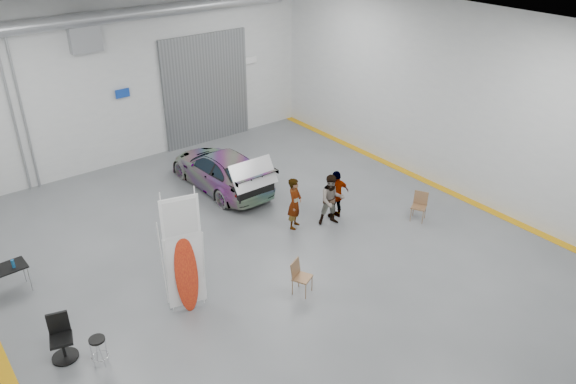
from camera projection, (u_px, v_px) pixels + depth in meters
ground at (268, 253)px, 15.39m from camera, size 16.00×16.00×0.00m
room_shell at (225, 88)px, 15.16m from camera, size 14.02×16.18×6.01m
sedan_car at (221, 170)px, 18.59m from camera, size 1.88×4.43×1.27m
person_a at (295, 203)px, 16.25m from camera, size 0.69×0.63×1.59m
person_b at (332, 200)px, 16.43m from camera, size 0.96×0.87×1.58m
person_c at (336, 195)px, 16.75m from camera, size 0.92×0.41×1.55m
surfboard_display at (188, 263)px, 12.78m from camera, size 0.88×0.39×3.18m
folding_chair_near at (302, 283)px, 13.75m from camera, size 0.55×0.59×0.88m
folding_chair_far at (418, 212)px, 16.85m from camera, size 0.55×0.67×0.87m
shop_stool at (99, 352)px, 11.60m from camera, size 0.35×0.35×0.69m
office_chair at (61, 340)px, 11.74m from camera, size 0.56×0.58×1.04m
trunk_lid at (253, 172)px, 16.92m from camera, size 1.49×0.90×0.04m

